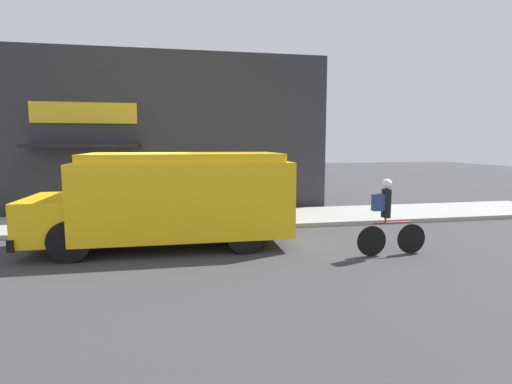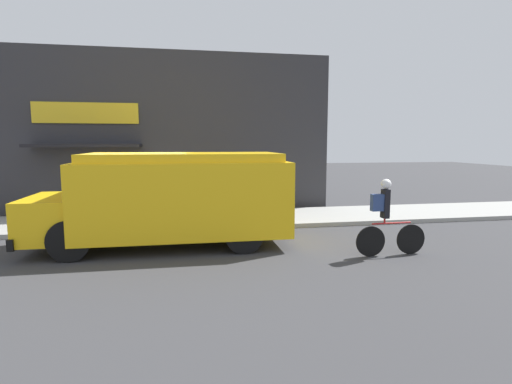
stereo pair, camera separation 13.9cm
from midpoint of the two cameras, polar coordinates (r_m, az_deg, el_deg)
The scene contains 6 objects.
ground_plane at distance 11.17m, azimuth -15.84°, elevation -5.84°, with size 70.00×70.00×0.00m, color #38383A.
sidewalk at distance 12.50m, azimuth -15.25°, elevation -4.15°, with size 28.00×2.75×0.13m.
storefront at distance 14.04m, azimuth -15.25°, elevation 8.08°, with size 12.69×1.12×5.51m.
school_bus at distance 9.59m, azimuth -11.51°, elevation -0.72°, with size 5.91×2.70×2.20m.
cyclist at distance 9.08m, azimuth 18.59°, elevation -3.63°, with size 1.62×0.22×1.67m.
trash_bin at distance 13.00m, azimuth -6.10°, elevation -1.16°, with size 0.57×0.57×0.92m.
Camera 2 is at (1.18, -10.85, 2.44)m, focal length 28.00 mm.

